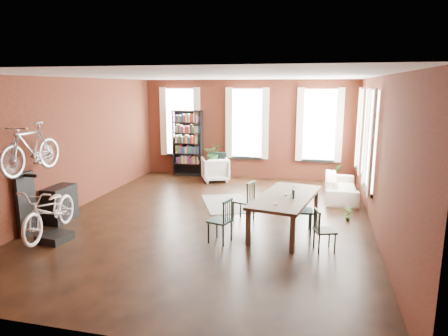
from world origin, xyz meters
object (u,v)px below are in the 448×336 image
(white_armchair, at_px, (215,168))
(dining_table, at_px, (285,213))
(bookshelf, at_px, (188,143))
(dining_chair_a, at_px, (220,220))
(dining_chair_c, at_px, (325,230))
(cream_sofa, at_px, (341,183))
(bike_trainer, at_px, (55,237))
(console_table, at_px, (60,204))
(plant_stand, at_px, (213,171))
(bicycle_floor, at_px, (48,189))
(dining_chair_b, at_px, (244,201))
(dining_chair_d, at_px, (302,210))

(white_armchair, bearing_deg, dining_table, 97.97)
(bookshelf, bearing_deg, dining_chair_a, -65.67)
(dining_chair_c, distance_m, cream_sofa, 3.86)
(dining_table, xyz_separation_m, dining_chair_a, (-1.19, -0.90, 0.05))
(bookshelf, bearing_deg, bike_trainer, -95.97)
(console_table, bearing_deg, white_armchair, 62.49)
(dining_chair_a, distance_m, plant_stand, 5.27)
(dining_chair_a, height_order, bicycle_floor, bicycle_floor)
(cream_sofa, bearing_deg, dining_table, 157.08)
(dining_table, distance_m, console_table, 5.01)
(dining_chair_b, bearing_deg, dining_table, 81.42)
(dining_chair_d, bearing_deg, bike_trainer, 102.66)
(white_armchair, bearing_deg, bookshelf, -53.24)
(white_armchair, height_order, bike_trainer, white_armchair)
(dining_chair_d, relative_size, bicycle_floor, 0.52)
(cream_sofa, distance_m, console_table, 7.15)
(dining_chair_d, bearing_deg, plant_stand, 29.45)
(dining_chair_b, bearing_deg, console_table, -58.71)
(dining_chair_a, height_order, plant_stand, dining_chair_a)
(dining_chair_a, xyz_separation_m, cream_sofa, (2.44, 3.86, -0.03))
(dining_chair_d, bearing_deg, dining_table, 83.41)
(dining_chair_b, height_order, dining_chair_d, dining_chair_d)
(dining_chair_d, bearing_deg, bookshelf, 34.42)
(dining_table, distance_m, bike_trainer, 4.66)
(dining_chair_c, height_order, dining_chair_d, dining_chair_d)
(cream_sofa, height_order, bicycle_floor, bicycle_floor)
(white_armchair, bearing_deg, console_table, 37.91)
(dining_chair_b, relative_size, white_armchair, 1.10)
(dining_chair_d, distance_m, cream_sofa, 3.10)
(dining_chair_c, xyz_separation_m, bike_trainer, (-5.15, -0.76, -0.32))
(white_armchair, bearing_deg, dining_chair_d, 101.21)
(cream_sofa, height_order, bike_trainer, cream_sofa)
(bicycle_floor, bearing_deg, console_table, 110.24)
(dining_chair_a, relative_size, white_armchair, 1.05)
(cream_sofa, xyz_separation_m, bike_trainer, (-5.61, -4.59, -0.33))
(dining_chair_c, distance_m, dining_chair_d, 0.99)
(bicycle_floor, bearing_deg, dining_chair_b, 24.12)
(dining_chair_a, bearing_deg, dining_table, 142.63)
(dining_chair_b, relative_size, bicycle_floor, 0.49)
(bike_trainer, relative_size, console_table, 0.66)
(dining_table, height_order, bike_trainer, dining_table)
(dining_chair_b, height_order, bike_trainer, dining_chair_b)
(white_armchair, xyz_separation_m, console_table, (-2.39, -4.59, -0.01))
(dining_table, bearing_deg, console_table, -163.07)
(dining_chair_d, distance_m, bookshelf, 6.20)
(dining_chair_b, bearing_deg, dining_chair_a, 8.47)
(cream_sofa, relative_size, bicycle_floor, 1.13)
(dining_chair_b, distance_m, bicycle_floor, 4.06)
(white_armchair, xyz_separation_m, bike_trainer, (-1.77, -5.68, -0.34))
(console_table, distance_m, bicycle_floor, 1.43)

